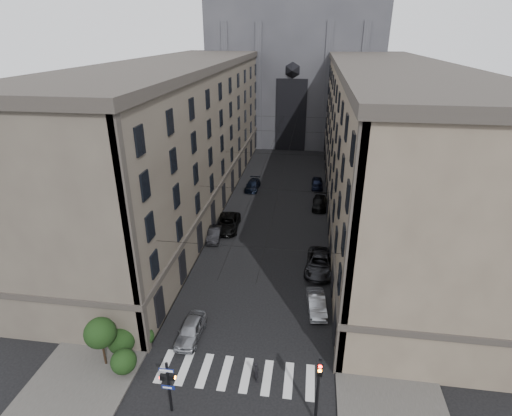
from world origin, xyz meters
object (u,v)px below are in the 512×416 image
at_px(car_left_midfar, 228,223).
at_px(car_right_midfar, 320,203).
at_px(pedestrian_signal_left, 169,384).
at_px(car_left_far, 253,185).
at_px(car_left_midnear, 215,234).
at_px(car_right_midnear, 320,263).
at_px(gothic_tower, 296,54).
at_px(pedestrian, 256,372).
at_px(car_right_far, 317,183).
at_px(traffic_light_right, 318,384).
at_px(car_right_near, 316,303).
at_px(car_left_near, 191,330).

bearing_deg(car_left_midfar, car_right_midfar, 33.19).
distance_m(pedestrian_signal_left, car_left_midfar, 25.79).
bearing_deg(car_left_far, car_left_midnear, -94.74).
bearing_deg(car_left_far, car_right_midnear, -62.73).
relative_size(gothic_tower, pedestrian_signal_left, 14.50).
bearing_deg(pedestrian, car_right_far, -26.20).
bearing_deg(traffic_light_right, car_right_midnear, 89.08).
distance_m(pedestrian_signal_left, car_left_far, 39.49).
bearing_deg(car_right_far, pedestrian, -96.55).
bearing_deg(pedestrian_signal_left, pedestrian, 31.92).
height_order(pedestrian_signal_left, car_left_midnear, pedestrian_signal_left).
distance_m(car_right_near, car_right_midfar, 22.41).
bearing_deg(traffic_light_right, gothic_tower, 94.38).
bearing_deg(car_right_far, car_left_near, -106.21).
xyz_separation_m(car_right_far, pedestrian, (-4.06, -38.36, 0.07)).
distance_m(car_right_far, pedestrian, 38.57).
bearing_deg(car_right_near, car_left_midfar, 120.08).
height_order(car_left_midnear, car_left_far, car_left_far).
bearing_deg(car_left_midfar, pedestrian_signal_left, -89.48).
bearing_deg(car_right_midnear, traffic_light_right, -86.73).
bearing_deg(car_left_far, car_left_midfar, -92.00).
bearing_deg(car_right_far, gothic_tower, 99.40).
bearing_deg(pedestrian, gothic_tower, -18.92).
xyz_separation_m(car_left_midnear, car_left_midfar, (1.00, 2.80, 0.12)).
bearing_deg(car_left_far, car_right_near, -68.55).
height_order(car_left_midnear, car_right_midnear, car_right_midnear).
xyz_separation_m(gothic_tower, car_right_near, (5.59, -61.97, -17.11)).
relative_size(pedestrian_signal_left, car_left_far, 0.85).
distance_m(car_right_midnear, car_right_midfar, 15.95).
distance_m(traffic_light_right, car_right_near, 11.37).
bearing_deg(car_right_near, pedestrian, -123.11).
height_order(car_right_midfar, pedestrian, pedestrian).
height_order(car_left_near, car_right_midfar, car_left_near).
xyz_separation_m(car_right_midnear, pedestrian, (-4.35, -14.80, -0.02)).
bearing_deg(pedestrian, car_right_midnear, -36.55).
distance_m(car_left_near, car_left_midnear, 16.34).
relative_size(pedestrian_signal_left, car_left_near, 0.93).
bearing_deg(gothic_tower, pedestrian_signal_left, -92.74).
xyz_separation_m(pedestrian_signal_left, traffic_light_right, (9.11, 0.42, 0.97)).
bearing_deg(pedestrian_signal_left, gothic_tower, 87.26).
xyz_separation_m(traffic_light_right, car_right_midnear, (0.28, 17.53, -2.46)).
xyz_separation_m(traffic_light_right, car_right_near, (-0.01, 11.07, -2.60)).
bearing_deg(car_left_midnear, car_right_midnear, -27.33).
height_order(car_left_near, car_left_midnear, car_left_near).
xyz_separation_m(car_left_midnear, car_right_near, (11.79, -11.40, 0.02)).
height_order(car_right_midfar, car_right_far, car_right_far).
distance_m(gothic_tower, car_left_far, 38.30).
height_order(gothic_tower, pedestrian, gothic_tower).
bearing_deg(car_right_far, car_right_midfar, -87.95).
height_order(gothic_tower, car_right_midnear, gothic_tower).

